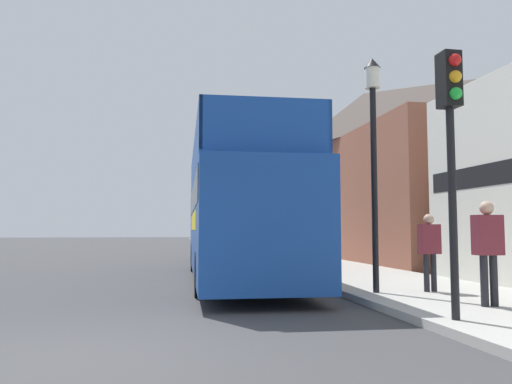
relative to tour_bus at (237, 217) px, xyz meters
name	(u,v)px	position (x,y,z in m)	size (l,w,h in m)	color
ground_plane	(144,258)	(-3.12, 12.53, -1.82)	(144.00, 144.00, 0.00)	#3D3D3F
sidewalk	(284,258)	(3.70, 9.53, -1.75)	(3.95, 108.00, 0.14)	#ADAAA3
brick_terrace_rear	(365,174)	(8.67, 11.14, 2.67)	(6.00, 21.38, 8.98)	#935642
tour_bus	(237,217)	(0.00, 0.00, 0.00)	(2.99, 11.42, 3.96)	#19479E
parked_car_ahead_of_bus	(221,246)	(0.58, 9.16, -1.13)	(1.93, 4.32, 1.47)	black
pedestrian_nearest	(488,243)	(3.47, -6.52, -0.58)	(0.48, 0.26, 1.82)	#232328
pedestrian_second	(429,245)	(3.54, -4.44, -0.68)	(0.43, 0.24, 1.66)	#232328
traffic_signal	(451,122)	(2.16, -7.60, 1.26)	(0.28, 0.42, 4.02)	black
lamp_post_nearest	(373,131)	(2.34, -4.36, 1.78)	(0.35, 0.35, 5.06)	black
lamp_post_second	(277,179)	(2.20, 4.33, 1.60)	(0.35, 0.35, 4.77)	black
lamp_post_third	(246,199)	(2.41, 13.03, 1.35)	(0.35, 0.35, 4.36)	black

